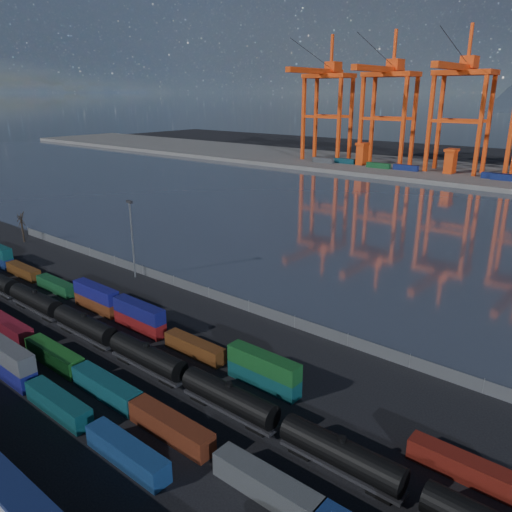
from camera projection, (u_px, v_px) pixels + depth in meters
The scene contains 11 objects.
ground at pixel (117, 377), 68.71m from camera, with size 700.00×700.00×0.00m, color black.
harbor_water at pixel (419, 227), 145.58m from camera, with size 700.00×700.00×0.00m, color #2E3543.
container_row_mid at pixel (152, 414), 58.35m from camera, with size 141.36×2.45×5.23m.
container_row_north at pixel (117, 309), 85.66m from camera, with size 114.16×2.22×4.74m.
tanker_string at pixel (114, 340), 74.32m from camera, with size 122.49×3.00×4.30m.
waterfront_fence at pixel (249, 307), 88.90m from camera, with size 160.12×0.12×2.20m.
bare_tree at pixel (22, 227), 129.61m from camera, with size 2.11×2.20×8.24m.
yard_light_mast at pixel (132, 235), 103.02m from camera, with size 1.60×0.40×16.60m.
gantry_cranes at pixel (505, 85), 209.44m from camera, with size 200.39×48.76×66.03m.
quay_containers at pixel (478, 175), 217.45m from camera, with size 172.58×10.99×2.60m.
straddle_carriers at pixel (503, 165), 214.22m from camera, with size 140.00×7.00×11.10m.
Camera 1 is at (53.03, -34.11, 37.30)m, focal length 35.00 mm.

